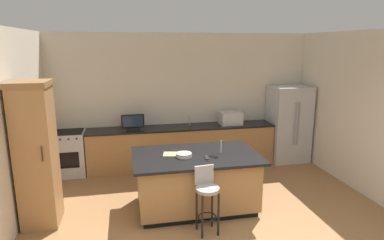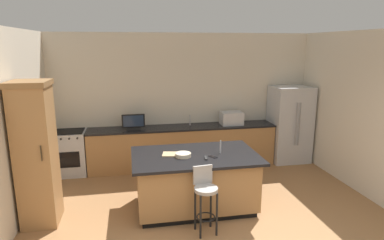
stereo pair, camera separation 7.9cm
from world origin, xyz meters
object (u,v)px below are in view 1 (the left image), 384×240
refrigerator (288,124)px  range_oven (68,153)px  tv_monitor (133,123)px  tv_remote (207,158)px  fruit_bowl (184,155)px  microwave (231,118)px  bar_stool_center (207,194)px  cabinet_tower (36,152)px  cell_phone (214,157)px  cutting_board (173,154)px  kitchen_island (196,181)px

refrigerator → range_oven: size_ratio=1.87×
tv_monitor → tv_remote: tv_monitor is taller
refrigerator → fruit_bowl: 3.45m
range_oven → tv_remote: (2.44, -2.16, 0.48)m
microwave → tv_monitor: tv_monitor is taller
tv_monitor → bar_stool_center: bearing=-70.2°
tv_monitor → bar_stool_center: (0.96, -2.65, -0.48)m
refrigerator → bar_stool_center: 3.74m
tv_monitor → cabinet_tower: bearing=-127.4°
cell_phone → tv_remote: tv_remote is taller
cutting_board → microwave: bearing=49.8°
microwave → tv_monitor: size_ratio=1.00×
refrigerator → cabinet_tower: bearing=-159.4°
range_oven → microwave: bearing=0.0°
cabinet_tower → tv_monitor: cabinet_tower is taller
cabinet_tower → microwave: cabinet_tower is taller
refrigerator → cabinet_tower: cabinet_tower is taller
tv_remote → cutting_board: (-0.50, 0.28, -0.00)m
kitchen_island → cell_phone: bearing=-33.9°
microwave → bar_stool_center: bearing=-114.5°
bar_stool_center → microwave: bearing=58.8°
range_oven → cutting_board: (1.95, -1.89, 0.48)m
refrigerator → bar_stool_center: bearing=-134.8°
kitchen_island → fruit_bowl: 0.54m
kitchen_island → tv_remote: (0.13, -0.22, 0.47)m
kitchen_island → cell_phone: cell_phone is taller
tv_monitor → kitchen_island: bearing=-63.1°
refrigerator → tv_remote: bearing=-139.8°
cell_phone → cutting_board: bearing=131.4°
fruit_bowl → cabinet_tower: bearing=178.4°
cutting_board → bar_stool_center: bearing=-65.8°
bar_stool_center → range_oven: bearing=123.9°
microwave → cell_phone: (-0.97, -2.12, -0.13)m
bar_stool_center → cutting_board: size_ratio=3.11×
range_oven → microwave: 3.59m
refrigerator → cutting_board: bearing=-148.5°
range_oven → tv_remote: 3.30m
cell_phone → microwave: bearing=36.8°
cell_phone → tv_remote: bearing=171.9°
kitchen_island → refrigerator: refrigerator is taller
refrigerator → microwave: refrigerator is taller
fruit_bowl → range_oven: bearing=136.2°
bar_stool_center → kitchen_island: bearing=83.0°
refrigerator → tv_remote: (-2.50, -2.11, 0.07)m
bar_stool_center → refrigerator: bearing=38.5°
kitchen_island → fruit_bowl: fruit_bowl is taller
tv_monitor → range_oven: bearing=177.9°
refrigerator → fruit_bowl: refrigerator is taller
bar_stool_center → cabinet_tower: bearing=156.1°
refrigerator → fruit_bowl: bearing=-145.4°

